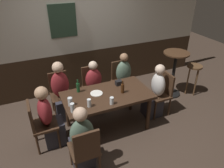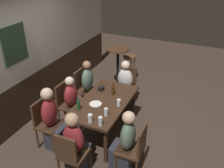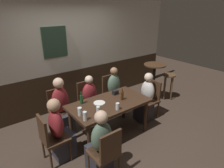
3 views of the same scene
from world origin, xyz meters
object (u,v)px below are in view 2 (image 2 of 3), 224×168
beer_bottle_green (78,105)px  condiment_caddy (101,88)px  highball_clear (106,112)px  beer_bottle_brown (113,90)px  person_head_west (76,147)px  beer_glass_half (119,103)px  chair_mid_far (66,102)px  person_right_far (90,89)px  dining_table (104,105)px  chair_right_far (83,87)px  chair_head_west (70,154)px  chair_head_east (127,84)px  chair_left_far (45,121)px  person_left_far (53,123)px  chair_left_near (135,147)px  side_bar_table (118,65)px  person_head_east (124,89)px  person_left_near (125,146)px  pint_glass_amber (90,119)px  beer_glass_tall (100,122)px  person_mid_far (74,106)px  bar_stool (130,61)px  plate_white_large (96,104)px

beer_bottle_green → condiment_caddy: bearing=-4.8°
highball_clear → beer_bottle_brown: 0.69m
person_head_west → beer_glass_half: (0.98, -0.30, 0.31)m
chair_mid_far → person_right_far: size_ratio=0.78×
condiment_caddy → dining_table: bearing=-146.0°
chair_right_far → condiment_caddy: bearing=-120.1°
chair_head_west → beer_bottle_brown: (1.45, -0.06, 0.34)m
chair_head_east → dining_table: bearing=180.0°
person_right_far → highball_clear: person_right_far is taller
chair_left_far → person_left_far: 0.16m
dining_table → chair_left_near: bearing=-129.2°
beer_bottle_green → side_bar_table: size_ratio=0.23×
person_head_east → condiment_caddy: 0.80m
chair_head_east → person_left_near: 1.98m
beer_glass_half → pint_glass_amber: bearing=159.6°
chair_head_east → person_head_west: person_head_west is taller
beer_glass_tall → highball_clear: 0.28m
beer_glass_tall → chair_head_east: bearing=7.8°
highball_clear → person_head_west: bearing=160.3°
dining_table → chair_left_far: bearing=129.2°
chair_right_far → side_bar_table: side_bar_table is taller
chair_mid_far → pint_glass_amber: bearing=-126.5°
beer_glass_half → highball_clear: (-0.36, 0.08, 0.00)m
chair_left_far → person_head_west: size_ratio=0.77×
person_mid_far → pint_glass_amber: size_ratio=7.48×
chair_head_west → person_left_near: 0.84m
bar_stool → person_head_east: bearing=-164.8°
chair_left_far → person_left_far: person_left_far is taller
chair_head_west → beer_glass_half: chair_head_west is taller
condiment_caddy → person_head_west: bearing=-170.9°
chair_head_east → person_left_far: (-1.86, 0.67, 0.01)m
person_head_east → beer_glass_tall: person_head_east is taller
person_left_near → beer_bottle_brown: (0.95, 0.61, 0.36)m
side_bar_table → pint_glass_amber: bearing=-167.3°
chair_mid_far → plate_white_large: chair_mid_far is taller
person_mid_far → condiment_caddy: 0.65m
chair_head_west → dining_table: bearing=0.0°
chair_mid_far → beer_bottle_brown: beer_bottle_brown is taller
chair_left_near → condiment_caddy: bearing=46.4°
person_left_far → plate_white_large: 0.81m
chair_mid_far → person_left_near: 1.65m
beer_glass_half → side_bar_table: (1.89, 0.80, -0.18)m
person_right_far → person_mid_far: bearing=-179.8°
chair_head_west → chair_right_far: (1.86, 0.83, 0.00)m
chair_left_far → person_mid_far: size_ratio=0.82×
dining_table → beer_glass_tall: (-0.68, -0.26, 0.16)m
person_left_far → person_head_west: 0.76m
chair_right_far → person_mid_far: bearing=-166.3°
chair_left_near → person_head_west: bearing=112.6°
dining_table → condiment_caddy: size_ratio=13.99×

